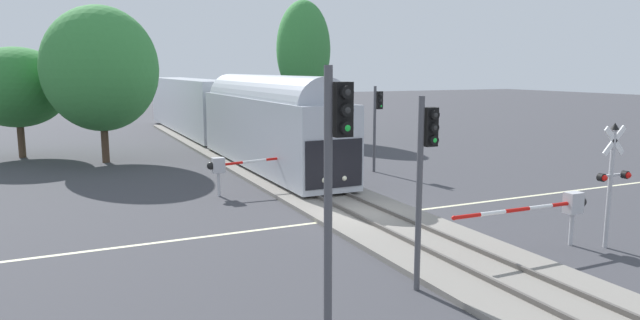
{
  "coord_description": "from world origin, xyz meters",
  "views": [
    {
      "loc": [
        -10.85,
        -18.99,
        5.81
      ],
      "look_at": [
        -0.93,
        2.38,
        2.0
      ],
      "focal_mm": 31.66,
      "sensor_mm": 36.0,
      "label": 1
    }
  ],
  "objects_px": {
    "crossing_signal_mast": "(612,173)",
    "traffic_signal_near_left": "(335,172)",
    "pine_left_background": "(17,87)",
    "oak_behind_train": "(101,69)",
    "traffic_signal_median": "(425,162)",
    "crossing_gate_near": "(561,206)",
    "commuter_train": "(220,110)",
    "elm_centre_background": "(303,50)",
    "traffic_signal_far_side": "(377,115)",
    "crossing_gate_far": "(235,165)"
  },
  "relations": [
    {
      "from": "oak_behind_train",
      "to": "crossing_signal_mast",
      "type": "bearing_deg",
      "value": -61.82
    },
    {
      "from": "traffic_signal_far_side",
      "to": "pine_left_background",
      "type": "bearing_deg",
      "value": 142.26
    },
    {
      "from": "crossing_gate_near",
      "to": "crossing_signal_mast",
      "type": "distance_m",
      "value": 1.92
    },
    {
      "from": "elm_centre_background",
      "to": "oak_behind_train",
      "type": "distance_m",
      "value": 17.74
    },
    {
      "from": "crossing_gate_near",
      "to": "crossing_signal_mast",
      "type": "height_order",
      "value": "crossing_signal_mast"
    },
    {
      "from": "crossing_gate_far",
      "to": "traffic_signal_far_side",
      "type": "xyz_separation_m",
      "value": [
        9.04,
        2.4,
        1.85
      ]
    },
    {
      "from": "commuter_train",
      "to": "pine_left_background",
      "type": "distance_m",
      "value": 13.37
    },
    {
      "from": "crossing_gate_far",
      "to": "pine_left_background",
      "type": "xyz_separation_m",
      "value": [
        -9.62,
        16.84,
        3.2
      ]
    },
    {
      "from": "crossing_gate_near",
      "to": "elm_centre_background",
      "type": "relative_size",
      "value": 0.48
    },
    {
      "from": "traffic_signal_far_side",
      "to": "traffic_signal_near_left",
      "type": "bearing_deg",
      "value": -122.68
    },
    {
      "from": "crossing_gate_far",
      "to": "traffic_signal_median",
      "type": "bearing_deg",
      "value": -84.75
    },
    {
      "from": "crossing_signal_mast",
      "to": "elm_centre_background",
      "type": "distance_m",
      "value": 32.33
    },
    {
      "from": "crossing_gate_near",
      "to": "oak_behind_train",
      "type": "xyz_separation_m",
      "value": [
        -12.13,
        24.52,
        4.43
      ]
    },
    {
      "from": "commuter_train",
      "to": "pine_left_background",
      "type": "relative_size",
      "value": 5.7
    },
    {
      "from": "crossing_gate_near",
      "to": "crossing_gate_far",
      "type": "bearing_deg",
      "value": 121.33
    },
    {
      "from": "crossing_gate_near",
      "to": "traffic_signal_far_side",
      "type": "relative_size",
      "value": 1.13
    },
    {
      "from": "crossing_gate_far",
      "to": "oak_behind_train",
      "type": "relative_size",
      "value": 0.66
    },
    {
      "from": "traffic_signal_far_side",
      "to": "crossing_gate_far",
      "type": "bearing_deg",
      "value": -165.14
    },
    {
      "from": "crossing_signal_mast",
      "to": "elm_centre_background",
      "type": "height_order",
      "value": "elm_centre_background"
    },
    {
      "from": "pine_left_background",
      "to": "traffic_signal_near_left",
      "type": "bearing_deg",
      "value": -78.1
    },
    {
      "from": "traffic_signal_far_side",
      "to": "oak_behind_train",
      "type": "relative_size",
      "value": 0.5
    },
    {
      "from": "crossing_gate_far",
      "to": "oak_behind_train",
      "type": "xyz_separation_m",
      "value": [
        -4.74,
        12.38,
        4.39
      ]
    },
    {
      "from": "traffic_signal_far_side",
      "to": "oak_behind_train",
      "type": "distance_m",
      "value": 17.21
    },
    {
      "from": "traffic_signal_median",
      "to": "oak_behind_train",
      "type": "bearing_deg",
      "value": 103.1
    },
    {
      "from": "traffic_signal_far_side",
      "to": "traffic_signal_median",
      "type": "relative_size",
      "value": 0.95
    },
    {
      "from": "crossing_signal_mast",
      "to": "traffic_signal_far_side",
      "type": "xyz_separation_m",
      "value": [
        0.27,
        15.25,
        0.75
      ]
    },
    {
      "from": "pine_left_background",
      "to": "oak_behind_train",
      "type": "height_order",
      "value": "oak_behind_train"
    },
    {
      "from": "commuter_train",
      "to": "crossing_signal_mast",
      "type": "distance_m",
      "value": 29.28
    },
    {
      "from": "commuter_train",
      "to": "elm_centre_background",
      "type": "bearing_deg",
      "value": 20.5
    },
    {
      "from": "crossing_gate_near",
      "to": "elm_centre_background",
      "type": "xyz_separation_m",
      "value": [
        4.26,
        31.12,
        6.0
      ]
    },
    {
      "from": "traffic_signal_near_left",
      "to": "elm_centre_background",
      "type": "height_order",
      "value": "elm_centre_background"
    },
    {
      "from": "commuter_train",
      "to": "traffic_signal_median",
      "type": "height_order",
      "value": "commuter_train"
    },
    {
      "from": "commuter_train",
      "to": "traffic_signal_far_side",
      "type": "bearing_deg",
      "value": -68.12
    },
    {
      "from": "traffic_signal_near_left",
      "to": "elm_centre_background",
      "type": "bearing_deg",
      "value": 67.63
    },
    {
      "from": "elm_centre_background",
      "to": "oak_behind_train",
      "type": "bearing_deg",
      "value": -158.08
    },
    {
      "from": "traffic_signal_median",
      "to": "elm_centre_background",
      "type": "bearing_deg",
      "value": 72.05
    },
    {
      "from": "traffic_signal_near_left",
      "to": "elm_centre_background",
      "type": "relative_size",
      "value": 0.51
    },
    {
      "from": "commuter_train",
      "to": "oak_behind_train",
      "type": "bearing_deg",
      "value": -156.73
    },
    {
      "from": "traffic_signal_median",
      "to": "elm_centre_background",
      "type": "height_order",
      "value": "elm_centre_background"
    },
    {
      "from": "crossing_signal_mast",
      "to": "traffic_signal_near_left",
      "type": "distance_m",
      "value": 11.97
    },
    {
      "from": "crossing_signal_mast",
      "to": "traffic_signal_far_side",
      "type": "height_order",
      "value": "traffic_signal_far_side"
    },
    {
      "from": "crossing_gate_near",
      "to": "traffic_signal_far_side",
      "type": "xyz_separation_m",
      "value": [
        1.65,
        14.54,
        1.88
      ]
    },
    {
      "from": "traffic_signal_near_left",
      "to": "oak_behind_train",
      "type": "relative_size",
      "value": 0.61
    },
    {
      "from": "traffic_signal_near_left",
      "to": "crossing_gate_near",
      "type": "bearing_deg",
      "value": 20.53
    },
    {
      "from": "oak_behind_train",
      "to": "traffic_signal_median",
      "type": "bearing_deg",
      "value": -76.9
    },
    {
      "from": "crossing_signal_mast",
      "to": "pine_left_background",
      "type": "bearing_deg",
      "value": 121.77
    },
    {
      "from": "crossing_signal_mast",
      "to": "elm_centre_background",
      "type": "xyz_separation_m",
      "value": [
        2.88,
        31.83,
        4.87
      ]
    },
    {
      "from": "elm_centre_background",
      "to": "oak_behind_train",
      "type": "xyz_separation_m",
      "value": [
        -16.39,
        -6.6,
        -1.57
      ]
    },
    {
      "from": "traffic_signal_median",
      "to": "crossing_signal_mast",
      "type": "bearing_deg",
      "value": 2.87
    },
    {
      "from": "elm_centre_background",
      "to": "pine_left_background",
      "type": "xyz_separation_m",
      "value": [
        -21.27,
        -2.14,
        -2.76
      ]
    }
  ]
}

